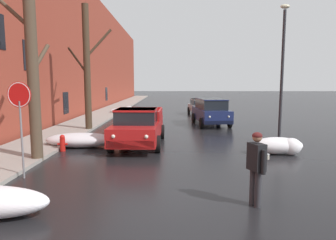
{
  "coord_description": "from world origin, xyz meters",
  "views": [
    {
      "loc": [
        -0.31,
        -7.06,
        2.88
      ],
      "look_at": [
        -0.39,
        6.99,
        1.14
      ],
      "focal_mm": 31.99,
      "sensor_mm": 36.0,
      "label": 1
    }
  ],
  "objects_px": {
    "fire_hydrant": "(62,143)",
    "stop_sign_at_corner": "(20,104)",
    "pickup_truck_red_approaching_near_lane": "(139,126)",
    "pedestrian_with_coffee": "(256,163)",
    "bare_tree_at_the_corner": "(32,66)",
    "sedan_silver_parked_kerbside_mid": "(200,106)",
    "street_lamp_post": "(282,67)",
    "suv_darkblue_parked_kerbside_close": "(211,111)",
    "bare_tree_second_along_sidewalk": "(87,67)"
  },
  "relations": [
    {
      "from": "pickup_truck_red_approaching_near_lane",
      "to": "sedan_silver_parked_kerbside_mid",
      "type": "distance_m",
      "value": 14.18
    },
    {
      "from": "pedestrian_with_coffee",
      "to": "bare_tree_at_the_corner",
      "type": "bearing_deg",
      "value": 149.38
    },
    {
      "from": "bare_tree_at_the_corner",
      "to": "pickup_truck_red_approaching_near_lane",
      "type": "xyz_separation_m",
      "value": [
        3.53,
        2.81,
        -2.62
      ]
    },
    {
      "from": "fire_hydrant",
      "to": "street_lamp_post",
      "type": "relative_size",
      "value": 0.11
    },
    {
      "from": "bare_tree_at_the_corner",
      "to": "fire_hydrant",
      "type": "distance_m",
      "value": 3.52
    },
    {
      "from": "suv_darkblue_parked_kerbside_close",
      "to": "stop_sign_at_corner",
      "type": "distance_m",
      "value": 13.83
    },
    {
      "from": "pickup_truck_red_approaching_near_lane",
      "to": "suv_darkblue_parked_kerbside_close",
      "type": "distance_m",
      "value": 8.01
    },
    {
      "from": "bare_tree_at_the_corner",
      "to": "pedestrian_with_coffee",
      "type": "bearing_deg",
      "value": -30.62
    },
    {
      "from": "bare_tree_at_the_corner",
      "to": "stop_sign_at_corner",
      "type": "height_order",
      "value": "bare_tree_at_the_corner"
    },
    {
      "from": "suv_darkblue_parked_kerbside_close",
      "to": "stop_sign_at_corner",
      "type": "height_order",
      "value": "stop_sign_at_corner"
    },
    {
      "from": "pedestrian_with_coffee",
      "to": "stop_sign_at_corner",
      "type": "bearing_deg",
      "value": 162.6
    },
    {
      "from": "bare_tree_at_the_corner",
      "to": "suv_darkblue_parked_kerbside_close",
      "type": "distance_m",
      "value": 12.61
    },
    {
      "from": "bare_tree_second_along_sidewalk",
      "to": "fire_hydrant",
      "type": "xyz_separation_m",
      "value": [
        0.36,
        -5.55,
        -3.45
      ]
    },
    {
      "from": "bare_tree_second_along_sidewalk",
      "to": "street_lamp_post",
      "type": "height_order",
      "value": "bare_tree_second_along_sidewalk"
    },
    {
      "from": "pedestrian_with_coffee",
      "to": "fire_hydrant",
      "type": "distance_m",
      "value": 8.69
    },
    {
      "from": "pickup_truck_red_approaching_near_lane",
      "to": "stop_sign_at_corner",
      "type": "xyz_separation_m",
      "value": [
        -3.0,
        -4.92,
        1.38
      ]
    },
    {
      "from": "fire_hydrant",
      "to": "street_lamp_post",
      "type": "bearing_deg",
      "value": 11.31
    },
    {
      "from": "bare_tree_second_along_sidewalk",
      "to": "pickup_truck_red_approaching_near_lane",
      "type": "distance_m",
      "value": 6.22
    },
    {
      "from": "suv_darkblue_parked_kerbside_close",
      "to": "fire_hydrant",
      "type": "height_order",
      "value": "suv_darkblue_parked_kerbside_close"
    },
    {
      "from": "sedan_silver_parked_kerbside_mid",
      "to": "pedestrian_with_coffee",
      "type": "bearing_deg",
      "value": -92.19
    },
    {
      "from": "bare_tree_second_along_sidewalk",
      "to": "suv_darkblue_parked_kerbside_close",
      "type": "bearing_deg",
      "value": 18.07
    },
    {
      "from": "pickup_truck_red_approaching_near_lane",
      "to": "pedestrian_with_coffee",
      "type": "distance_m",
      "value": 7.76
    },
    {
      "from": "bare_tree_second_along_sidewalk",
      "to": "street_lamp_post",
      "type": "xyz_separation_m",
      "value": [
        10.26,
        -3.57,
        -0.2
      ]
    },
    {
      "from": "pedestrian_with_coffee",
      "to": "stop_sign_at_corner",
      "type": "xyz_separation_m",
      "value": [
        -6.45,
        2.02,
        1.23
      ]
    },
    {
      "from": "bare_tree_second_along_sidewalk",
      "to": "fire_hydrant",
      "type": "bearing_deg",
      "value": -86.26
    },
    {
      "from": "street_lamp_post",
      "to": "bare_tree_second_along_sidewalk",
      "type": "bearing_deg",
      "value": 160.81
    },
    {
      "from": "bare_tree_at_the_corner",
      "to": "sedan_silver_parked_kerbside_mid",
      "type": "bearing_deg",
      "value": 64.59
    },
    {
      "from": "street_lamp_post",
      "to": "pickup_truck_red_approaching_near_lane",
      "type": "bearing_deg",
      "value": -174.22
    },
    {
      "from": "stop_sign_at_corner",
      "to": "street_lamp_post",
      "type": "height_order",
      "value": "street_lamp_post"
    },
    {
      "from": "suv_darkblue_parked_kerbside_close",
      "to": "street_lamp_post",
      "type": "height_order",
      "value": "street_lamp_post"
    },
    {
      "from": "bare_tree_second_along_sidewalk",
      "to": "sedan_silver_parked_kerbside_mid",
      "type": "xyz_separation_m",
      "value": [
        7.71,
        9.27,
        -3.05
      ]
    },
    {
      "from": "pickup_truck_red_approaching_near_lane",
      "to": "bare_tree_second_along_sidewalk",
      "type": "bearing_deg",
      "value": 129.15
    },
    {
      "from": "fire_hydrant",
      "to": "bare_tree_at_the_corner",
      "type": "bearing_deg",
      "value": -105.44
    },
    {
      "from": "fire_hydrant",
      "to": "stop_sign_at_corner",
      "type": "xyz_separation_m",
      "value": [
        0.11,
        -3.63,
        1.91
      ]
    },
    {
      "from": "fire_hydrant",
      "to": "stop_sign_at_corner",
      "type": "distance_m",
      "value": 4.1
    },
    {
      "from": "pedestrian_with_coffee",
      "to": "fire_hydrant",
      "type": "relative_size",
      "value": 2.48
    },
    {
      "from": "bare_tree_second_along_sidewalk",
      "to": "sedan_silver_parked_kerbside_mid",
      "type": "distance_m",
      "value": 12.44
    },
    {
      "from": "bare_tree_at_the_corner",
      "to": "pickup_truck_red_approaching_near_lane",
      "type": "relative_size",
      "value": 1.25
    },
    {
      "from": "pickup_truck_red_approaching_near_lane",
      "to": "fire_hydrant",
      "type": "bearing_deg",
      "value": -157.43
    },
    {
      "from": "sedan_silver_parked_kerbside_mid",
      "to": "fire_hydrant",
      "type": "relative_size",
      "value": 6.38
    },
    {
      "from": "bare_tree_second_along_sidewalk",
      "to": "pedestrian_with_coffee",
      "type": "height_order",
      "value": "bare_tree_second_along_sidewalk"
    },
    {
      "from": "bare_tree_at_the_corner",
      "to": "stop_sign_at_corner",
      "type": "xyz_separation_m",
      "value": [
        0.53,
        -2.11,
        -1.23
      ]
    },
    {
      "from": "bare_tree_second_along_sidewalk",
      "to": "street_lamp_post",
      "type": "relative_size",
      "value": 1.14
    },
    {
      "from": "suv_darkblue_parked_kerbside_close",
      "to": "fire_hydrant",
      "type": "distance_m",
      "value": 10.95
    },
    {
      "from": "bare_tree_at_the_corner",
      "to": "sedan_silver_parked_kerbside_mid",
      "type": "distance_m",
      "value": 18.3
    },
    {
      "from": "stop_sign_at_corner",
      "to": "street_lamp_post",
      "type": "xyz_separation_m",
      "value": [
        9.79,
        5.61,
        1.35
      ]
    },
    {
      "from": "suv_darkblue_parked_kerbside_close",
      "to": "sedan_silver_parked_kerbside_mid",
      "type": "bearing_deg",
      "value": 90.24
    },
    {
      "from": "suv_darkblue_parked_kerbside_close",
      "to": "pedestrian_with_coffee",
      "type": "xyz_separation_m",
      "value": [
        -0.81,
        -13.73,
        0.05
      ]
    },
    {
      "from": "pickup_truck_red_approaching_near_lane",
      "to": "suv_darkblue_parked_kerbside_close",
      "type": "height_order",
      "value": "suv_darkblue_parked_kerbside_close"
    },
    {
      "from": "pedestrian_with_coffee",
      "to": "street_lamp_post",
      "type": "bearing_deg",
      "value": 66.39
    }
  ]
}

